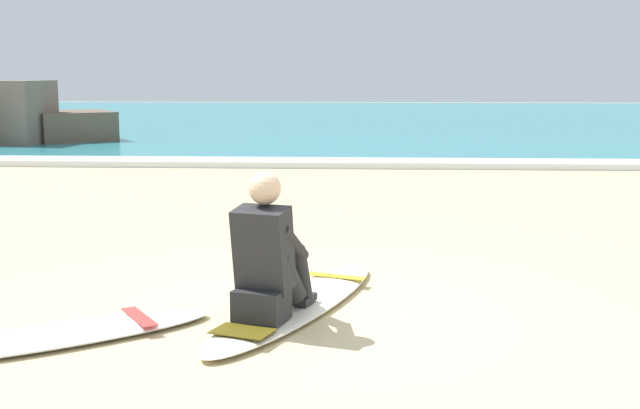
{
  "coord_description": "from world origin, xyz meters",
  "views": [
    {
      "loc": [
        0.28,
        -5.44,
        1.65
      ],
      "look_at": [
        -0.09,
        1.39,
        0.55
      ],
      "focal_mm": 46.66,
      "sensor_mm": 36.0,
      "label": 1
    }
  ],
  "objects": [
    {
      "name": "surfboard_spare_near",
      "position": [
        -1.68,
        -0.63,
        0.04
      ],
      "size": [
        2.08,
        1.62,
        0.08
      ],
      "color": "white",
      "rests_on": "ground"
    },
    {
      "name": "breaking_foam",
      "position": [
        0.0,
        9.1,
        0.06
      ],
      "size": [
        80.0,
        0.9,
        0.11
      ],
      "primitive_type": "cube",
      "color": "white",
      "rests_on": "ground"
    },
    {
      "name": "sea",
      "position": [
        0.0,
        22.8,
        0.05
      ],
      "size": [
        80.0,
        28.0,
        0.1
      ],
      "primitive_type": "cube",
      "color": "teal",
      "rests_on": "ground"
    },
    {
      "name": "rock_outcrop_distant",
      "position": [
        -7.49,
        12.33,
        0.57
      ],
      "size": [
        4.22,
        3.77,
        1.46
      ],
      "color": "#756656",
      "rests_on": "ground"
    },
    {
      "name": "surfboard_main",
      "position": [
        -0.19,
        0.19,
        0.04
      ],
      "size": [
        1.36,
        2.54,
        0.08
      ],
      "color": "#EFE5C6",
      "rests_on": "ground"
    },
    {
      "name": "surfer_seated",
      "position": [
        -0.34,
        -0.21,
        0.44
      ],
      "size": [
        0.52,
        0.77,
        0.95
      ],
      "color": "#232326",
      "rests_on": "surfboard_main"
    },
    {
      "name": "ground_plane",
      "position": [
        0.0,
        0.0,
        0.0
      ],
      "size": [
        80.0,
        80.0,
        0.0
      ],
      "primitive_type": "plane",
      "color": "#CCB584"
    }
  ]
}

